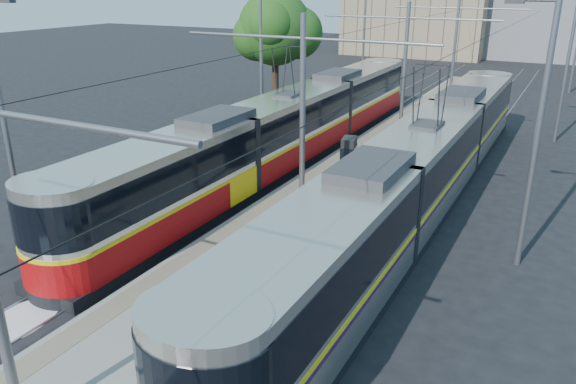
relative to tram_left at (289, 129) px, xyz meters
The scene contains 11 objects.
ground 14.38m from the tram_left, 75.40° to the right, with size 160.00×160.00×0.00m, color black.
platform 5.05m from the tram_left, 41.45° to the left, with size 4.00×50.00×0.30m, color gray.
tactile_strip_left 4.09m from the tram_left, 55.93° to the left, with size 0.70×50.00×0.01m, color gray.
tactile_strip_right 6.13m from the tram_left, 32.20° to the left, with size 0.70×50.00×0.01m, color gray.
rails 5.09m from the tram_left, 41.45° to the left, with size 8.71×70.00×0.03m.
tram_left is the anchor object (origin of this frame).
tram_right 7.74m from the tram_left, 21.43° to the right, with size 2.43×29.74×5.50m.
catenary 4.58m from the tram_left, ahead, with size 9.20×70.00×7.00m.
street_lamps 8.40m from the tram_left, 63.37° to the left, with size 15.18×38.22×8.00m.
shelter 4.63m from the tram_left, 30.14° to the right, with size 0.74×1.01×2.03m.
tree 12.85m from the tram_left, 120.11° to the left, with size 5.34×4.94×7.76m.
Camera 1 is at (8.43, -9.10, 8.30)m, focal length 35.00 mm.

